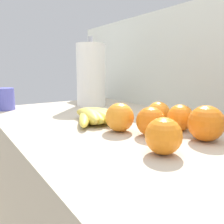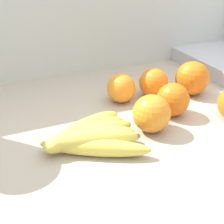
{
  "view_description": "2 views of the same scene",
  "coord_description": "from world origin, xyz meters",
  "px_view_note": "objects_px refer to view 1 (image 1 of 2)",
  "views": [
    {
      "loc": [
        0.24,
        -0.41,
        1.07
      ],
      "look_at": [
        -0.32,
        -0.03,
        0.94
      ],
      "focal_mm": 37.68,
      "sensor_mm": 36.0,
      "label": 1
    },
    {
      "loc": [
        -0.55,
        -0.53,
        1.24
      ],
      "look_at": [
        -0.32,
        0.01,
        0.93
      ],
      "focal_mm": 50.54,
      "sensor_mm": 36.0,
      "label": 2
    }
  ],
  "objects_px": {
    "orange_far_right": "(158,113)",
    "orange_back_right": "(120,117)",
    "orange_right": "(151,121)",
    "mug": "(4,99)",
    "orange_back_left": "(180,118)",
    "paper_towel_roll": "(91,75)",
    "orange_front": "(163,136)",
    "orange_center": "(206,123)",
    "banana_bunch": "(93,116)"
  },
  "relations": [
    {
      "from": "orange_back_left",
      "to": "paper_towel_roll",
      "type": "bearing_deg",
      "value": 177.9
    },
    {
      "from": "orange_right",
      "to": "orange_back_left",
      "type": "relative_size",
      "value": 1.02
    },
    {
      "from": "orange_right",
      "to": "orange_far_right",
      "type": "relative_size",
      "value": 1.06
    },
    {
      "from": "orange_far_right",
      "to": "orange_back_left",
      "type": "xyz_separation_m",
      "value": [
        0.09,
        -0.0,
        0.0
      ]
    },
    {
      "from": "orange_back_right",
      "to": "orange_back_left",
      "type": "height_order",
      "value": "orange_back_right"
    },
    {
      "from": "orange_far_right",
      "to": "paper_towel_roll",
      "type": "height_order",
      "value": "paper_towel_roll"
    },
    {
      "from": "banana_bunch",
      "to": "orange_right",
      "type": "distance_m",
      "value": 0.22
    },
    {
      "from": "banana_bunch",
      "to": "mug",
      "type": "bearing_deg",
      "value": -155.04
    },
    {
      "from": "paper_towel_roll",
      "to": "orange_back_right",
      "type": "bearing_deg",
      "value": -20.02
    },
    {
      "from": "orange_back_right",
      "to": "paper_towel_roll",
      "type": "bearing_deg",
      "value": 159.98
    },
    {
      "from": "orange_front",
      "to": "paper_towel_roll",
      "type": "distance_m",
      "value": 0.66
    },
    {
      "from": "orange_front",
      "to": "mug",
      "type": "xyz_separation_m",
      "value": [
        -0.72,
        -0.16,
        0.01
      ]
    },
    {
      "from": "banana_bunch",
      "to": "orange_right",
      "type": "height_order",
      "value": "orange_right"
    },
    {
      "from": "orange_back_right",
      "to": "orange_back_left",
      "type": "bearing_deg",
      "value": 58.7
    },
    {
      "from": "orange_center",
      "to": "paper_towel_roll",
      "type": "relative_size",
      "value": 0.27
    },
    {
      "from": "orange_back_right",
      "to": "paper_towel_roll",
      "type": "xyz_separation_m",
      "value": [
        -0.44,
        0.16,
        0.1
      ]
    },
    {
      "from": "orange_right",
      "to": "mug",
      "type": "relative_size",
      "value": 0.82
    },
    {
      "from": "orange_back_left",
      "to": "mug",
      "type": "height_order",
      "value": "mug"
    },
    {
      "from": "orange_far_right",
      "to": "mug",
      "type": "relative_size",
      "value": 0.78
    },
    {
      "from": "orange_front",
      "to": "mug",
      "type": "height_order",
      "value": "mug"
    },
    {
      "from": "orange_far_right",
      "to": "orange_back_right",
      "type": "xyz_separation_m",
      "value": [
        -0.0,
        -0.15,
        0.0
      ]
    },
    {
      "from": "banana_bunch",
      "to": "orange_back_right",
      "type": "height_order",
      "value": "orange_back_right"
    },
    {
      "from": "orange_center",
      "to": "orange_front",
      "type": "height_order",
      "value": "orange_center"
    },
    {
      "from": "orange_right",
      "to": "banana_bunch",
      "type": "bearing_deg",
      "value": -167.96
    },
    {
      "from": "orange_back_left",
      "to": "paper_towel_roll",
      "type": "height_order",
      "value": "paper_towel_roll"
    },
    {
      "from": "orange_right",
      "to": "orange_back_right",
      "type": "xyz_separation_m",
      "value": [
        -0.08,
        -0.04,
        0.0
      ]
    },
    {
      "from": "banana_bunch",
      "to": "orange_back_right",
      "type": "xyz_separation_m",
      "value": [
        0.14,
        0.0,
        0.02
      ]
    },
    {
      "from": "banana_bunch",
      "to": "orange_back_right",
      "type": "distance_m",
      "value": 0.14
    },
    {
      "from": "orange_center",
      "to": "paper_towel_roll",
      "type": "bearing_deg",
      "value": 175.89
    },
    {
      "from": "orange_far_right",
      "to": "orange_front",
      "type": "xyz_separation_m",
      "value": [
        0.19,
        -0.17,
        0.0
      ]
    },
    {
      "from": "orange_far_right",
      "to": "orange_front",
      "type": "distance_m",
      "value": 0.26
    },
    {
      "from": "orange_center",
      "to": "orange_back_left",
      "type": "xyz_separation_m",
      "value": [
        -0.1,
        0.03,
        -0.01
      ]
    },
    {
      "from": "orange_right",
      "to": "orange_back_left",
      "type": "bearing_deg",
      "value": 84.65
    },
    {
      "from": "orange_right",
      "to": "paper_towel_roll",
      "type": "distance_m",
      "value": 0.54
    },
    {
      "from": "orange_right",
      "to": "mug",
      "type": "bearing_deg",
      "value": -159.27
    },
    {
      "from": "mug",
      "to": "orange_center",
      "type": "bearing_deg",
      "value": 23.16
    },
    {
      "from": "orange_center",
      "to": "mug",
      "type": "relative_size",
      "value": 0.94
    },
    {
      "from": "orange_back_right",
      "to": "orange_back_left",
      "type": "relative_size",
      "value": 1.08
    },
    {
      "from": "orange_right",
      "to": "orange_far_right",
      "type": "height_order",
      "value": "orange_right"
    },
    {
      "from": "orange_far_right",
      "to": "orange_back_left",
      "type": "height_order",
      "value": "orange_back_left"
    },
    {
      "from": "orange_back_left",
      "to": "orange_center",
      "type": "bearing_deg",
      "value": -14.89
    },
    {
      "from": "orange_right",
      "to": "orange_far_right",
      "type": "bearing_deg",
      "value": 126.09
    },
    {
      "from": "banana_bunch",
      "to": "paper_towel_roll",
      "type": "distance_m",
      "value": 0.37
    },
    {
      "from": "orange_far_right",
      "to": "orange_back_left",
      "type": "relative_size",
      "value": 0.97
    },
    {
      "from": "orange_far_right",
      "to": "paper_towel_roll",
      "type": "bearing_deg",
      "value": 178.03
    },
    {
      "from": "orange_back_right",
      "to": "orange_far_right",
      "type": "bearing_deg",
      "value": 89.99
    },
    {
      "from": "orange_right",
      "to": "orange_front",
      "type": "xyz_separation_m",
      "value": [
        0.11,
        -0.07,
        0.0
      ]
    },
    {
      "from": "orange_center",
      "to": "orange_front",
      "type": "distance_m",
      "value": 0.15
    },
    {
      "from": "orange_right",
      "to": "orange_front",
      "type": "bearing_deg",
      "value": -32.45
    },
    {
      "from": "orange_far_right",
      "to": "mug",
      "type": "xyz_separation_m",
      "value": [
        -0.54,
        -0.34,
        0.01
      ]
    }
  ]
}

